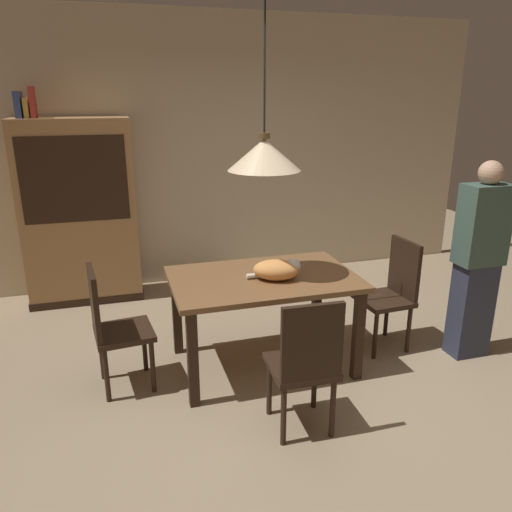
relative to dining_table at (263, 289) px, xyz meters
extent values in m
plane|color=#998466|center=(0.00, -0.49, -0.65)|extent=(10.00, 10.00, 0.00)
cube|color=beige|center=(0.00, 2.16, 0.80)|extent=(6.40, 0.10, 2.90)
cube|color=brown|center=(0.00, 0.00, 0.08)|extent=(1.40, 0.90, 0.04)
cube|color=black|center=(-0.62, -0.39, -0.29)|extent=(0.07, 0.07, 0.71)
cube|color=black|center=(0.62, -0.39, -0.29)|extent=(0.07, 0.07, 0.71)
cube|color=black|center=(-0.62, 0.39, -0.29)|extent=(0.07, 0.07, 0.71)
cube|color=black|center=(0.62, 0.39, -0.29)|extent=(0.07, 0.07, 0.71)
cube|color=black|center=(-1.05, 0.00, -0.22)|extent=(0.44, 0.44, 0.04)
cube|color=black|center=(-1.23, -0.02, 0.04)|extent=(0.08, 0.38, 0.48)
cylinder|color=black|center=(-0.87, -0.14, -0.44)|extent=(0.04, 0.04, 0.41)
cylinder|color=black|center=(-0.91, 0.18, -0.44)|extent=(0.04, 0.04, 0.41)
cylinder|color=black|center=(-1.19, -0.18, -0.44)|extent=(0.04, 0.04, 0.41)
cylinder|color=black|center=(-1.23, 0.14, -0.44)|extent=(0.04, 0.04, 0.41)
cube|color=black|center=(0.00, -0.80, -0.22)|extent=(0.42, 0.42, 0.04)
cube|color=black|center=(-0.01, -0.98, 0.04)|extent=(0.38, 0.05, 0.48)
cylinder|color=black|center=(0.17, -0.65, -0.44)|extent=(0.04, 0.04, 0.41)
cylinder|color=black|center=(-0.15, -0.63, -0.44)|extent=(0.04, 0.04, 0.41)
cylinder|color=black|center=(0.15, -0.97, -0.44)|extent=(0.04, 0.04, 0.41)
cylinder|color=black|center=(-0.17, -0.95, -0.44)|extent=(0.04, 0.04, 0.41)
cube|color=black|center=(1.05, 0.00, -0.22)|extent=(0.42, 0.42, 0.04)
cube|color=black|center=(1.23, 0.01, 0.04)|extent=(0.06, 0.38, 0.48)
cylinder|color=black|center=(0.88, 0.15, -0.44)|extent=(0.04, 0.04, 0.41)
cylinder|color=black|center=(0.90, -0.17, -0.44)|extent=(0.04, 0.04, 0.41)
cylinder|color=black|center=(1.20, 0.17, -0.44)|extent=(0.04, 0.04, 0.41)
cylinder|color=black|center=(1.22, -0.15, -0.44)|extent=(0.04, 0.04, 0.41)
ellipsoid|color=#E59951|center=(0.07, -0.09, 0.18)|extent=(0.39, 0.32, 0.15)
sphere|color=white|center=(0.20, -0.11, 0.20)|extent=(0.11, 0.11, 0.11)
cylinder|color=white|center=(-0.05, -0.03, 0.13)|extent=(0.18, 0.04, 0.04)
cone|color=beige|center=(0.00, 0.00, 1.01)|extent=(0.52, 0.52, 0.22)
cylinder|color=#513D23|center=(0.00, 0.00, 1.14)|extent=(0.08, 0.08, 0.04)
cylinder|color=black|center=(0.00, 0.00, 1.68)|extent=(0.01, 0.01, 1.04)
cube|color=#A87A4C|center=(-1.37, 1.83, 0.28)|extent=(1.10, 0.44, 1.85)
cube|color=black|center=(-1.37, 1.60, 0.65)|extent=(0.97, 0.01, 0.81)
cube|color=black|center=(-1.37, 1.83, -0.61)|extent=(1.12, 0.45, 0.08)
cube|color=#384C93|center=(-1.79, 1.83, 1.32)|extent=(0.06, 0.24, 0.24)
cube|color=gold|center=(-1.73, 1.83, 1.29)|extent=(0.04, 0.20, 0.18)
cube|color=#B73833|center=(-1.67, 1.83, 1.34)|extent=(0.04, 0.22, 0.28)
cube|color=#2D3347|center=(1.68, -0.31, -0.25)|extent=(0.30, 0.20, 0.79)
cube|color=#3D564C|center=(1.68, -0.31, 0.46)|extent=(0.36, 0.22, 0.63)
sphere|color=tan|center=(1.68, -0.31, 0.86)|extent=(0.18, 0.18, 0.18)
camera|label=1|loc=(-1.06, -3.37, 1.42)|focal=34.94mm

